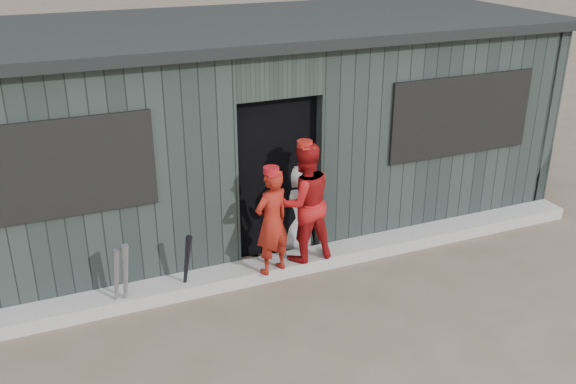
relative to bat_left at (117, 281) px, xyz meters
name	(u,v)px	position (x,y,z in m)	size (l,w,h in m)	color
ground	(364,361)	(1.95, -1.67, -0.39)	(80.00, 80.00, 0.00)	brown
curb	(287,265)	(1.95, 0.15, -0.31)	(8.00, 0.36, 0.15)	#ABAAA5
bat_left	(117,281)	(0.00, 0.00, 0.00)	(0.07, 0.07, 0.78)	gray
bat_mid	(125,278)	(0.09, -0.02, 0.03)	(0.07, 0.07, 0.84)	gray
bat_right	(187,265)	(0.74, 0.03, 0.00)	(0.07, 0.07, 0.81)	black
player_red_left	(272,222)	(1.69, -0.04, 0.37)	(0.44, 0.29, 1.21)	maroon
player_red_right	(304,202)	(2.14, 0.11, 0.46)	(0.68, 0.53, 1.40)	#AA1416
player_grey_back	(296,207)	(2.24, 0.57, 0.19)	(0.57, 0.37, 1.17)	#B2B2B2
dugout	(237,125)	(1.95, 1.83, 0.90)	(8.30, 3.30, 2.62)	black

